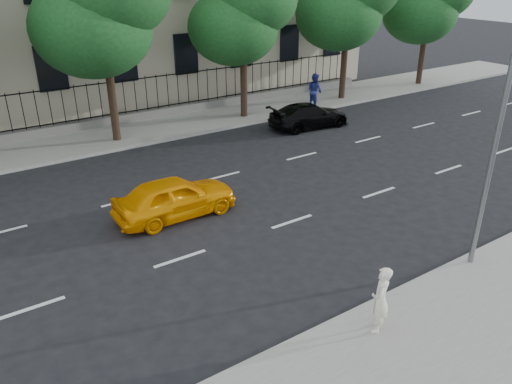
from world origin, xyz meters
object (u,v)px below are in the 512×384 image
(yellow_taxi, at_px, (175,197))
(black_sedan, at_px, (309,115))
(street_light, at_px, (488,76))
(woman_near, at_px, (380,300))

(yellow_taxi, height_order, black_sedan, yellow_taxi)
(street_light, relative_size, yellow_taxi, 2.00)
(black_sedan, height_order, woman_near, woman_near)
(street_light, height_order, yellow_taxi, street_light)
(black_sedan, bearing_deg, yellow_taxi, 123.48)
(street_light, relative_size, black_sedan, 1.90)
(yellow_taxi, xyz_separation_m, woman_near, (1.25, -7.78, 0.27))
(yellow_taxi, xyz_separation_m, black_sedan, (9.83, 5.11, -0.07))
(street_light, height_order, black_sedan, street_light)
(street_light, bearing_deg, black_sedan, 69.67)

